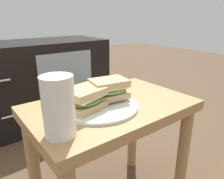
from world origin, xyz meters
name	(u,v)px	position (x,y,z in m)	size (l,w,h in m)	color
side_table	(111,127)	(0.00, 0.00, 0.37)	(0.56, 0.36, 0.46)	#A37A4C
tv_cabinet	(38,82)	(0.06, 0.95, 0.29)	(0.96, 0.46, 0.58)	black
plate	(98,105)	(-0.05, 0.00, 0.47)	(0.26, 0.26, 0.01)	silver
sandwich_front	(85,99)	(-0.10, 0.00, 0.50)	(0.14, 0.13, 0.07)	tan
sandwich_back	(108,89)	(0.00, 0.01, 0.51)	(0.14, 0.11, 0.07)	tan
beer_glass	(59,108)	(-0.22, -0.08, 0.54)	(0.08, 0.08, 0.15)	silver
paper_bag	(117,105)	(0.46, 0.54, 0.15)	(0.24, 0.20, 0.31)	tan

